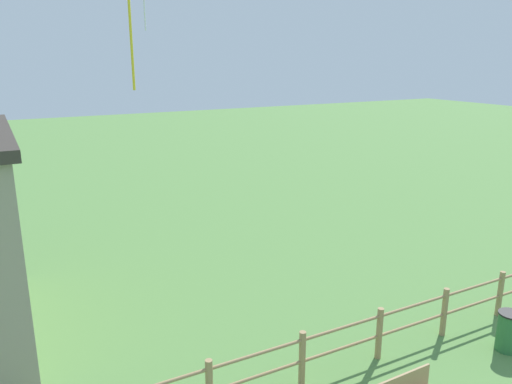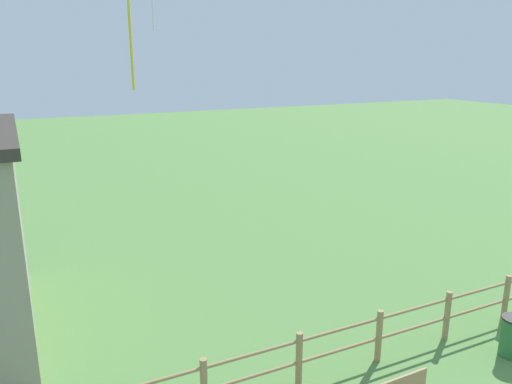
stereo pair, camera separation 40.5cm
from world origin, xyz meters
TOP-DOWN VIEW (x-y plane):
  - wooden_fence at (-0.00, 6.87)m, footprint 16.60×0.14m
  - trash_bin at (4.92, 5.69)m, footprint 0.56×0.56m

SIDE VIEW (x-z plane):
  - trash_bin at x=4.92m, z-range 0.00..0.95m
  - wooden_fence at x=0.00m, z-range 0.08..1.31m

